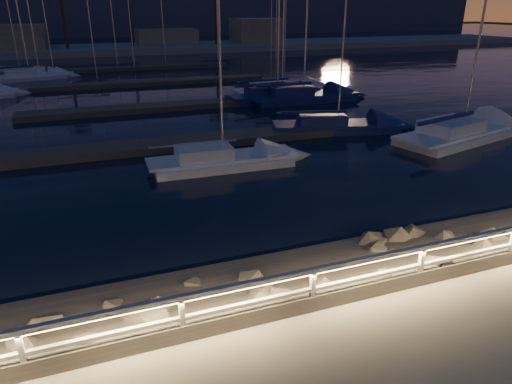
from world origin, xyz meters
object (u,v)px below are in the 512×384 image
(sailboat_g, at_px, (301,96))
(sailboat_h, at_px, (334,125))
(sailboat_c, at_px, (275,95))
(guard_rail, at_px, (386,263))
(sailboat_l, at_px, (280,90))
(sailboat_i, at_px, (28,76))
(sailboat_n, at_px, (38,74))
(sailboat_b, at_px, (219,159))
(sailboat_d, at_px, (460,132))

(sailboat_g, relative_size, sailboat_h, 1.16)
(sailboat_c, xyz_separation_m, sailboat_g, (1.68, -1.28, 0.02))
(sailboat_g, height_order, sailboat_h, sailboat_g)
(guard_rail, bearing_deg, sailboat_l, 71.69)
(sailboat_i, xyz_separation_m, sailboat_l, (21.07, -16.68, -0.02))
(guard_rail, height_order, sailboat_c, sailboat_c)
(guard_rail, bearing_deg, sailboat_n, 102.85)
(sailboat_g, bearing_deg, sailboat_h, -103.68)
(sailboat_l, bearing_deg, sailboat_b, -124.68)
(guard_rail, bearing_deg, sailboat_h, 64.35)
(guard_rail, relative_size, sailboat_d, 2.74)
(sailboat_c, height_order, sailboat_g, sailboat_g)
(sailboat_b, bearing_deg, sailboat_d, 1.19)
(sailboat_c, bearing_deg, sailboat_i, 129.35)
(sailboat_b, distance_m, sailboat_l, 19.54)
(sailboat_c, xyz_separation_m, sailboat_h, (-0.41, -10.35, -0.04))
(sailboat_d, distance_m, sailboat_h, 7.15)
(sailboat_b, height_order, sailboat_l, sailboat_l)
(sailboat_d, xyz_separation_m, sailboat_i, (-25.13, 33.42, -0.01))
(sailboat_h, relative_size, sailboat_n, 1.17)
(sailboat_c, distance_m, sailboat_n, 27.90)
(sailboat_b, distance_m, sailboat_i, 35.07)
(guard_rail, distance_m, sailboat_n, 48.22)
(guard_rail, distance_m, sailboat_d, 18.08)
(guard_rail, distance_m, sailboat_g, 27.01)
(sailboat_i, xyz_separation_m, sailboat_n, (0.86, 1.65, -0.05))
(guard_rail, relative_size, sailboat_l, 3.04)
(sailboat_b, xyz_separation_m, sailboat_c, (8.85, 14.42, 0.02))
(sailboat_b, bearing_deg, sailboat_l, 59.98)
(sailboat_d, bearing_deg, guard_rail, -152.96)
(sailboat_i, height_order, sailboat_n, sailboat_i)
(sailboat_b, xyz_separation_m, sailboat_h, (8.44, 4.07, -0.01))
(sailboat_b, relative_size, sailboat_g, 0.79)
(guard_rail, xyz_separation_m, sailboat_g, (9.82, 25.15, -0.92))
(sailboat_h, bearing_deg, sailboat_l, 97.52)
(sailboat_n, bearing_deg, sailboat_i, -100.57)
(sailboat_b, height_order, sailboat_d, sailboat_d)
(guard_rail, distance_m, sailboat_i, 46.82)
(sailboat_i, height_order, sailboat_l, sailboat_l)
(sailboat_d, distance_m, sailboat_i, 41.81)
(guard_rail, relative_size, sailboat_n, 3.93)
(guard_rail, relative_size, sailboat_c, 3.13)
(sailboat_d, xyz_separation_m, sailboat_h, (-5.82, 4.14, -0.06))
(sailboat_c, relative_size, sailboat_h, 1.07)
(sailboat_h, relative_size, sailboat_i, 1.07)
(sailboat_l, xyz_separation_m, sailboat_n, (-20.21, 18.33, -0.03))
(sailboat_i, bearing_deg, sailboat_h, -69.91)
(sailboat_d, xyz_separation_m, sailboat_l, (-4.06, 16.73, -0.03))
(guard_rail, xyz_separation_m, sailboat_d, (13.55, 11.94, -0.92))
(sailboat_b, xyz_separation_m, sailboat_l, (10.21, 16.66, 0.01))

